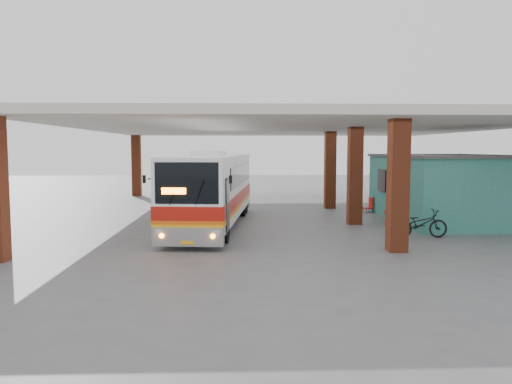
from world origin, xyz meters
The scene contains 8 objects.
ground centered at (0.00, 0.00, 0.00)m, with size 90.00×90.00×0.00m, color #515154.
brick_columns centered at (1.43, 5.00, 2.17)m, with size 20.10×21.60×4.35m.
canopy_roof centered at (0.50, 6.50, 4.50)m, with size 21.00×23.00×0.30m, color beige.
shop_building centered at (7.49, 4.00, 1.56)m, with size 5.20×8.20×3.11m.
coach_bus centered at (-3.34, 2.65, 1.64)m, with size 3.51×11.52×3.31m.
motorcycle centered at (4.70, -0.56, 0.54)m, with size 0.72×2.06×1.08m, color black.
pedestrian centered at (3.60, -0.26, 0.75)m, with size 0.55×0.36×1.50m, color red.
red_chair centered at (4.77, 7.03, 0.37)m, with size 0.51×0.51×0.81m.
Camera 1 is at (-2.26, -19.09, 3.38)m, focal length 35.00 mm.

